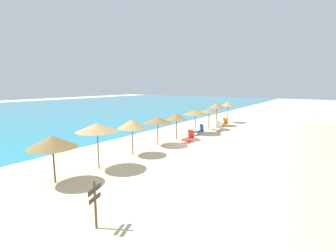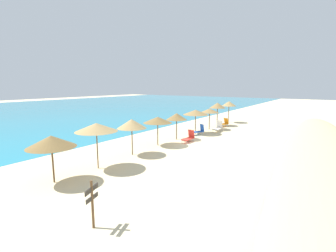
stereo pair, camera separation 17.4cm
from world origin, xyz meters
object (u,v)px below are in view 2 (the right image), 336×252
at_px(beach_umbrella_2, 132,124).
at_px(lounge_chair_2, 224,123).
at_px(beach_umbrella_4, 177,117).
at_px(beach_umbrella_7, 218,105).
at_px(beach_umbrella_0, 51,142).
at_px(beach_umbrella_1, 96,127).
at_px(wooden_signpost, 92,200).
at_px(beach_umbrella_3, 158,120).
at_px(beach_umbrella_5, 196,112).
at_px(lounge_chair_3, 189,137).
at_px(lounge_chair_1, 199,131).
at_px(beach_umbrella_8, 229,104).
at_px(beach_umbrella_6, 210,111).
at_px(lounge_chair_0, 218,127).

height_order(beach_umbrella_2, lounge_chair_2, beach_umbrella_2).
relative_size(beach_umbrella_4, beach_umbrella_7, 0.86).
bearing_deg(beach_umbrella_0, beach_umbrella_7, 0.67).
height_order(beach_umbrella_1, wooden_signpost, beach_umbrella_1).
distance_m(beach_umbrella_1, beach_umbrella_3, 6.86).
xyz_separation_m(beach_umbrella_5, lounge_chair_3, (-3.64, -1.29, -1.86)).
relative_size(beach_umbrella_2, lounge_chair_1, 1.76).
height_order(beach_umbrella_5, wooden_signpost, beach_umbrella_5).
bearing_deg(lounge_chair_1, beach_umbrella_8, -58.64).
xyz_separation_m(beach_umbrella_0, beach_umbrella_8, (25.39, 0.02, 0.35)).
distance_m(beach_umbrella_0, beach_umbrella_4, 12.48).
xyz_separation_m(beach_umbrella_5, beach_umbrella_6, (3.16, -0.12, -0.09)).
bearing_deg(beach_umbrella_2, lounge_chair_1, -3.99).
xyz_separation_m(lounge_chair_1, lounge_chair_2, (6.30, -0.21, -0.01)).
relative_size(beach_umbrella_2, lounge_chair_0, 1.71).
xyz_separation_m(beach_umbrella_4, beach_umbrella_5, (3.44, -0.17, 0.09)).
relative_size(lounge_chair_1, lounge_chair_3, 1.04).
bearing_deg(lounge_chair_3, beach_umbrella_6, -80.88).
bearing_deg(beach_umbrella_3, lounge_chair_0, -10.88).
bearing_deg(beach_umbrella_6, beach_umbrella_5, 177.73).
bearing_deg(beach_umbrella_6, beach_umbrella_3, 177.64).
xyz_separation_m(beach_umbrella_5, wooden_signpost, (-17.54, -5.21, -1.20)).
height_order(beach_umbrella_7, beach_umbrella_8, beach_umbrella_8).
bearing_deg(beach_umbrella_1, beach_umbrella_6, 0.31).
height_order(beach_umbrella_2, beach_umbrella_6, beach_umbrella_2).
bearing_deg(wooden_signpost, lounge_chair_0, -10.13).
distance_m(lounge_chair_0, lounge_chair_1, 3.08).
bearing_deg(lounge_chair_3, beach_umbrella_3, 58.89).
xyz_separation_m(beach_umbrella_3, beach_umbrella_5, (6.27, -0.26, 0.09)).
xyz_separation_m(beach_umbrella_0, lounge_chair_0, (18.51, -1.38, -1.75)).
bearing_deg(beach_umbrella_0, beach_umbrella_2, 1.30).
bearing_deg(lounge_chair_1, wooden_signpost, 133.40).
bearing_deg(beach_umbrella_0, beach_umbrella_5, 0.21).
relative_size(beach_umbrella_3, beach_umbrella_6, 1.01).
height_order(beach_umbrella_2, beach_umbrella_8, beach_umbrella_8).
bearing_deg(beach_umbrella_4, wooden_signpost, -159.13).
distance_m(beach_umbrella_5, beach_umbrella_7, 6.16).
distance_m(beach_umbrella_2, lounge_chair_1, 9.51).
distance_m(beach_umbrella_6, beach_umbrella_8, 6.33).
distance_m(beach_umbrella_0, beach_umbrella_2, 6.26).
xyz_separation_m(beach_umbrella_4, lounge_chair_0, (6.03, -1.61, -1.71)).
bearing_deg(beach_umbrella_6, lounge_chair_1, -172.86).
bearing_deg(beach_umbrella_5, beach_umbrella_3, 177.60).
relative_size(beach_umbrella_3, lounge_chair_0, 1.58).
height_order(beach_umbrella_4, lounge_chair_0, beach_umbrella_4).
relative_size(beach_umbrella_7, beach_umbrella_8, 1.00).
xyz_separation_m(beach_umbrella_7, lounge_chair_2, (-0.21, -0.98, -2.12)).
bearing_deg(beach_umbrella_8, lounge_chair_1, -176.91).
height_order(beach_umbrella_3, lounge_chair_2, beach_umbrella_3).
relative_size(beach_umbrella_0, beach_umbrella_8, 0.87).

